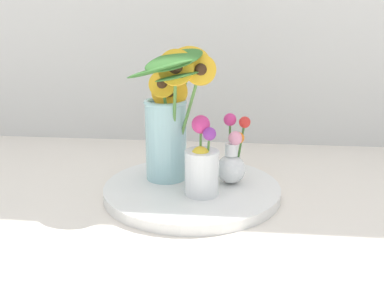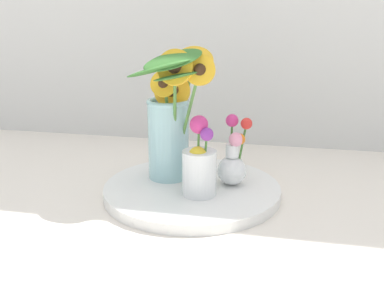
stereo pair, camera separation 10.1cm
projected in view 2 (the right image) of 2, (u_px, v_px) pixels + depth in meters
The scene contains 5 objects.
ground_plane at pixel (190, 207), 0.98m from camera, with size 6.00×6.00×0.00m, color silver.
serving_tray at pixel (192, 190), 1.04m from camera, with size 0.41×0.41×0.02m.
mason_jar_sunflowers at pixel (171, 121), 1.04m from camera, with size 0.20×0.20×0.32m.
vase_small_center at pixel (199, 166), 0.97m from camera, with size 0.07×0.07×0.17m.
vase_bulb_right at pixel (233, 160), 1.03m from camera, with size 0.08×0.07×0.16m.
Camera 2 is at (0.19, -0.88, 0.41)m, focal length 42.00 mm.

